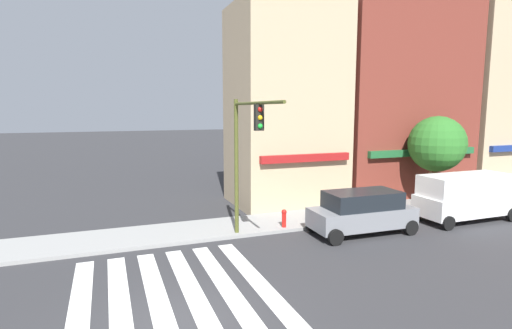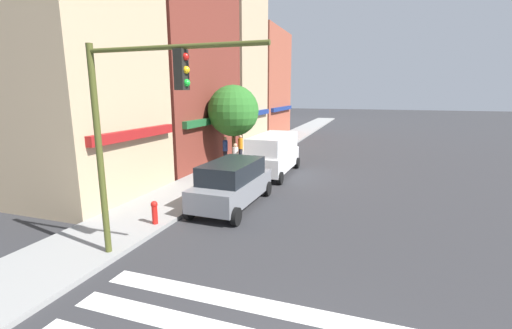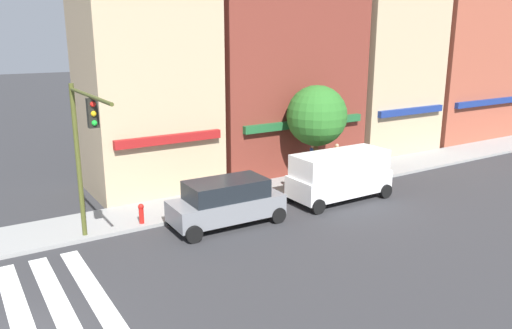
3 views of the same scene
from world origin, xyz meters
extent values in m
plane|color=#2D2D30|center=(0.00, 0.00, 0.00)|extent=(200.00, 200.00, 0.00)
cube|color=gray|center=(0.00, 7.50, 0.07)|extent=(120.00, 3.00, 0.15)
cube|color=silver|center=(-0.53, 0.00, 0.00)|extent=(0.60, 10.80, 0.01)
cube|color=silver|center=(0.53, 0.00, 0.00)|extent=(0.60, 10.80, 0.01)
cube|color=silver|center=(1.60, 0.00, 0.00)|extent=(0.60, 10.80, 0.01)
cube|color=silver|center=(2.66, 0.00, 0.00)|extent=(0.60, 10.80, 0.01)
cube|color=tan|center=(8.18, 11.50, 5.71)|extent=(6.12, 5.00, 11.41)
cube|color=maroon|center=(8.18, 8.85, 3.00)|extent=(5.20, 0.30, 0.40)
cube|color=maroon|center=(16.14, 11.50, 7.90)|extent=(9.23, 5.00, 15.81)
cube|color=#1E592D|center=(16.14, 8.85, 3.00)|extent=(7.84, 0.30, 0.40)
cube|color=tan|center=(24.56, 11.50, 7.06)|extent=(6.63, 5.00, 14.12)
cylinder|color=#474C1E|center=(3.51, 6.40, 2.99)|extent=(0.18, 0.18, 5.99)
cylinder|color=#474C1E|center=(3.51, 3.95, 5.79)|extent=(0.12, 4.90, 0.12)
cube|color=black|center=(3.51, 3.70, 5.26)|extent=(0.32, 0.24, 0.95)
sphere|color=red|center=(3.51, 3.57, 5.56)|extent=(0.18, 0.18, 0.18)
sphere|color=#EAAD14|center=(3.51, 3.57, 5.26)|extent=(0.18, 0.18, 0.18)
sphere|color=green|center=(3.51, 3.57, 4.96)|extent=(0.18, 0.18, 0.18)
cube|color=slate|center=(8.86, 4.70, 0.77)|extent=(4.75, 2.02, 0.85)
cube|color=black|center=(8.86, 4.70, 1.56)|extent=(3.34, 1.83, 0.75)
cylinder|color=black|center=(6.92, 5.65, 0.34)|extent=(0.68, 0.22, 0.68)
cylinder|color=black|center=(6.92, 3.75, 0.34)|extent=(0.68, 0.22, 0.68)
cylinder|color=black|center=(10.80, 5.65, 0.34)|extent=(0.68, 0.22, 0.68)
cylinder|color=black|center=(10.80, 3.75, 0.34)|extent=(0.68, 0.22, 0.68)
cube|color=white|center=(15.01, 4.70, 0.84)|extent=(5.01, 2.01, 1.00)
cube|color=white|center=(15.01, 4.70, 1.84)|extent=(4.76, 1.85, 1.00)
cylinder|color=black|center=(12.92, 5.70, 0.34)|extent=(0.68, 0.22, 0.68)
cylinder|color=black|center=(12.92, 3.70, 0.34)|extent=(0.68, 0.22, 0.68)
cylinder|color=black|center=(17.10, 5.70, 0.34)|extent=(0.68, 0.22, 0.68)
cylinder|color=black|center=(17.10, 3.70, 0.34)|extent=(0.68, 0.22, 0.68)
cylinder|color=#23232D|center=(13.78, 6.57, 0.57)|extent=(0.26, 0.26, 0.85)
cylinder|color=silver|center=(13.78, 6.57, 1.35)|extent=(0.32, 0.32, 0.70)
sphere|color=tan|center=(13.78, 6.57, 1.81)|extent=(0.22, 0.22, 0.22)
cylinder|color=#23232D|center=(17.43, 7.71, 0.57)|extent=(0.26, 0.26, 0.85)
cylinder|color=orange|center=(17.43, 7.71, 1.35)|extent=(0.32, 0.32, 0.70)
sphere|color=tan|center=(17.43, 7.71, 1.81)|extent=(0.22, 0.22, 0.22)
cylinder|color=#23232D|center=(16.23, 8.29, 0.57)|extent=(0.26, 0.26, 0.85)
cylinder|color=#2D4C9E|center=(16.23, 8.29, 1.35)|extent=(0.32, 0.32, 0.70)
sphere|color=tan|center=(16.23, 8.29, 1.81)|extent=(0.22, 0.22, 0.22)
cylinder|color=red|center=(5.81, 6.40, 0.47)|extent=(0.20, 0.20, 0.65)
sphere|color=red|center=(5.81, 6.40, 0.87)|extent=(0.24, 0.24, 0.24)
cylinder|color=brown|center=(15.79, 7.50, 1.34)|extent=(0.24, 0.24, 2.38)
sphere|color=#286623|center=(15.79, 7.50, 3.63)|extent=(3.15, 3.15, 3.15)
camera|label=1|loc=(-1.75, -9.90, 5.55)|focal=28.00mm
camera|label=2|loc=(-3.90, -0.73, 4.73)|focal=24.00mm
camera|label=3|loc=(-0.50, -12.41, 7.68)|focal=35.00mm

